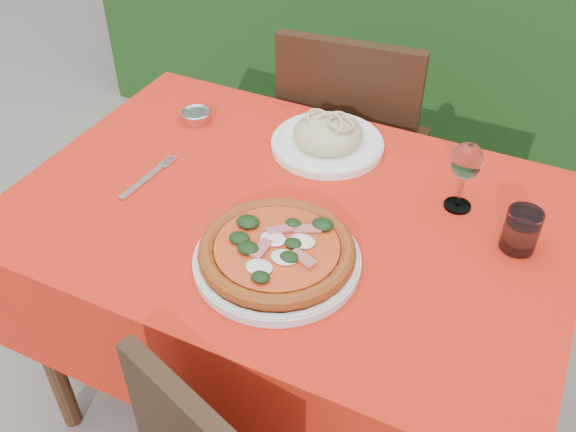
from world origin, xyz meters
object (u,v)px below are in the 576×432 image
at_px(pasta_plate, 328,138).
at_px(chair_far, 352,146).
at_px(water_glass, 521,232).
at_px(wine_glass, 466,164).
at_px(steel_ramekin, 196,117).
at_px(fork, 143,181).
at_px(pizza_plate, 277,253).

bearing_deg(pasta_plate, chair_far, 98.88).
xyz_separation_m(chair_far, water_glass, (0.56, -0.52, 0.26)).
relative_size(pasta_plate, water_glass, 2.99).
relative_size(wine_glass, steel_ramekin, 2.31).
relative_size(pasta_plate, wine_glass, 1.69).
height_order(pasta_plate, wine_glass, wine_glass).
relative_size(wine_glass, fork, 0.80).
bearing_deg(chair_far, fork, 61.01).
distance_m(pizza_plate, wine_glass, 0.46).
relative_size(pizza_plate, pasta_plate, 1.37).
bearing_deg(fork, water_glass, 14.42).
bearing_deg(pizza_plate, fork, 165.24).
bearing_deg(steel_ramekin, pizza_plate, -41.96).
distance_m(chair_far, pizza_plate, 0.83).
bearing_deg(pizza_plate, steel_ramekin, 138.04).
height_order(pizza_plate, fork, pizza_plate).
xyz_separation_m(pizza_plate, fork, (-0.41, 0.11, -0.03)).
distance_m(wine_glass, steel_ramekin, 0.74).
distance_m(chair_far, water_glass, 0.81).
relative_size(chair_far, pasta_plate, 3.22).
distance_m(pasta_plate, fork, 0.47).
distance_m(water_glass, steel_ramekin, 0.89).
height_order(chair_far, pasta_plate, chair_far).
bearing_deg(wine_glass, steel_ramekin, 175.67).
height_order(pasta_plate, fork, pasta_plate).
height_order(chair_far, steel_ramekin, chair_far).
xyz_separation_m(fork, steel_ramekin, (-0.03, 0.29, 0.01)).
bearing_deg(water_glass, fork, -169.53).
bearing_deg(steel_ramekin, water_glass, -8.84).
relative_size(pizza_plate, steel_ramekin, 5.34).
height_order(fork, steel_ramekin, steel_ramekin).
bearing_deg(chair_far, water_glass, 131.19).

